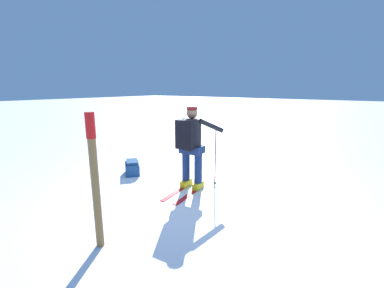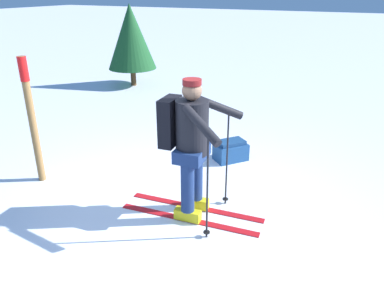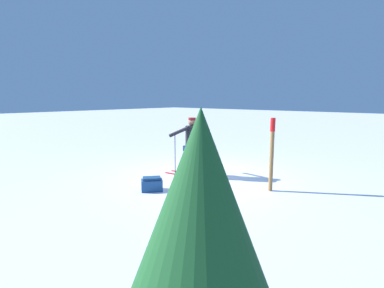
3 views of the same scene
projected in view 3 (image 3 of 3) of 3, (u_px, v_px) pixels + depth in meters
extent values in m
plane|color=white|center=(201.00, 176.00, 8.17)|extent=(80.00, 80.00, 0.00)
cube|color=red|center=(189.00, 177.00, 8.05)|extent=(0.27, 1.64, 0.01)
cube|color=yellow|center=(189.00, 174.00, 8.04)|extent=(0.14, 0.31, 0.12)
cylinder|color=navy|center=(189.00, 160.00, 7.98)|extent=(0.15, 0.15, 0.65)
cube|color=red|center=(195.00, 175.00, 8.27)|extent=(0.27, 1.64, 0.01)
cube|color=yellow|center=(195.00, 172.00, 8.26)|extent=(0.14, 0.31, 0.12)
cylinder|color=navy|center=(195.00, 159.00, 8.20)|extent=(0.15, 0.15, 0.65)
cube|color=navy|center=(192.00, 148.00, 8.04)|extent=(0.45, 0.34, 0.14)
cylinder|color=black|center=(192.00, 137.00, 8.00)|extent=(0.35, 0.35, 0.59)
sphere|color=#8C664C|center=(192.00, 122.00, 7.94)|extent=(0.21, 0.21, 0.21)
cylinder|color=maroon|center=(192.00, 119.00, 7.92)|extent=(0.20, 0.20, 0.06)
cube|color=black|center=(200.00, 136.00, 7.85)|extent=(0.35, 0.19, 0.53)
cylinder|color=black|center=(175.00, 156.00, 7.95)|extent=(0.02, 0.02, 1.18)
cylinder|color=black|center=(175.00, 175.00, 8.03)|extent=(0.07, 0.07, 0.01)
cylinder|color=black|center=(179.00, 132.00, 7.85)|extent=(0.40, 0.48, 0.30)
cylinder|color=black|center=(190.00, 152.00, 8.53)|extent=(0.02, 0.02, 1.18)
cylinder|color=black|center=(190.00, 170.00, 8.61)|extent=(0.07, 0.07, 0.01)
cylinder|color=black|center=(192.00, 130.00, 8.34)|extent=(0.32, 0.52, 0.30)
cube|color=navy|center=(152.00, 185.00, 6.87)|extent=(0.56, 0.54, 0.26)
cube|color=navy|center=(152.00, 178.00, 6.84)|extent=(0.47, 0.44, 0.06)
cylinder|color=olive|center=(272.00, 155.00, 6.74)|extent=(0.09, 0.09, 1.68)
cylinder|color=red|center=(273.00, 125.00, 6.64)|extent=(0.11, 0.11, 0.30)
cone|color=#194C23|center=(200.00, 251.00, 1.68)|extent=(1.24, 1.24, 1.62)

